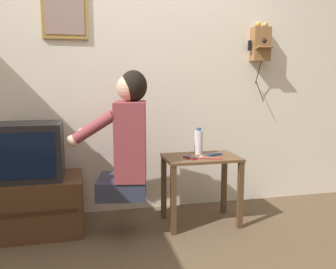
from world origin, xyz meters
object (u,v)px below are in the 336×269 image
at_px(television, 31,151).
at_px(cell_phone_held, 191,157).
at_px(person, 127,139).
at_px(cell_phone_spare, 214,154).
at_px(wall_phone_antique, 260,44).
at_px(framed_picture, 64,8).
at_px(toothbrush, 209,158).
at_px(water_bottle, 199,142).

relative_size(television, cell_phone_held, 3.42).
relative_size(person, cell_phone_spare, 6.87).
distance_m(wall_phone_antique, framed_picture, 1.74).
relative_size(wall_phone_antique, toothbrush, 4.20).
xyz_separation_m(wall_phone_antique, cell_phone_spare, (-0.56, -0.36, -0.93)).
xyz_separation_m(television, toothbrush, (1.34, -0.22, -0.07)).
distance_m(wall_phone_antique, cell_phone_spare, 1.15).
xyz_separation_m(person, toothbrush, (0.63, -0.05, -0.17)).
distance_m(person, water_bottle, 0.63).
bearing_deg(toothbrush, cell_phone_held, 89.03).
bearing_deg(cell_phone_spare, wall_phone_antique, 102.46).
distance_m(framed_picture, water_bottle, 1.54).
bearing_deg(television, water_bottle, -1.43).
height_order(wall_phone_antique, framed_picture, framed_picture).
xyz_separation_m(cell_phone_spare, toothbrush, (-0.09, -0.12, 0.00)).
relative_size(television, toothbrush, 2.73).
height_order(television, wall_phone_antique, wall_phone_antique).
height_order(framed_picture, water_bottle, framed_picture).
bearing_deg(water_bottle, cell_phone_held, -128.57).
height_order(person, framed_picture, framed_picture).
xyz_separation_m(wall_phone_antique, toothbrush, (-0.65, -0.49, -0.93)).
bearing_deg(person, wall_phone_antique, -60.69).
bearing_deg(television, cell_phone_spare, -4.05).
bearing_deg(television, person, -13.66).
bearing_deg(water_bottle, cell_phone_spare, -30.93).
height_order(framed_picture, cell_phone_held, framed_picture).
bearing_deg(cell_phone_spare, television, -114.49).
bearing_deg(toothbrush, person, 106.01).
bearing_deg(cell_phone_held, framed_picture, 133.72).
relative_size(water_bottle, toothbrush, 1.28).
bearing_deg(wall_phone_antique, framed_picture, 178.51).
bearing_deg(cell_phone_spare, person, -104.78).
bearing_deg(framed_picture, cell_phone_held, -27.10).
bearing_deg(cell_phone_spare, water_bottle, -141.37).
bearing_deg(wall_phone_antique, toothbrush, -143.17).
bearing_deg(framed_picture, wall_phone_antique, -1.49).
height_order(cell_phone_spare, water_bottle, water_bottle).
xyz_separation_m(television, framed_picture, (0.28, 0.31, 1.10)).
bearing_deg(person, water_bottle, -66.43).
bearing_deg(television, cell_phone_held, -8.01).
height_order(cell_phone_spare, toothbrush, toothbrush).
relative_size(framed_picture, cell_phone_held, 3.54).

